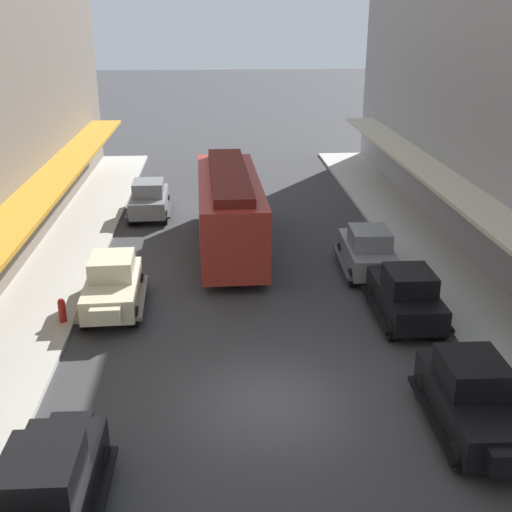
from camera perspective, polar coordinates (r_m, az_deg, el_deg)
ground_plane at (r=17.00m, az=1.36°, el=-13.07°), size 200.00×200.00×0.00m
parked_car_0 at (r=31.84m, az=-9.57°, el=5.18°), size 2.21×4.28×1.84m
parked_car_1 at (r=22.04m, az=-12.77°, el=-2.41°), size 2.27×4.31×1.84m
parked_car_2 at (r=21.30m, az=13.34°, el=-3.30°), size 2.16×4.27×1.84m
parked_car_3 at (r=13.70m, az=-18.28°, el=-19.11°), size 2.18×4.28×1.84m
parked_car_4 at (r=16.40m, az=18.92°, el=-11.85°), size 2.21×4.28×1.84m
parked_car_5 at (r=24.90m, az=10.01°, el=0.59°), size 2.26×4.30×1.84m
streetcar at (r=26.61m, az=-2.42°, el=4.43°), size 2.74×9.66×3.46m
fire_hydrant at (r=21.43m, az=-17.03°, el=-4.66°), size 0.24×0.24×0.82m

